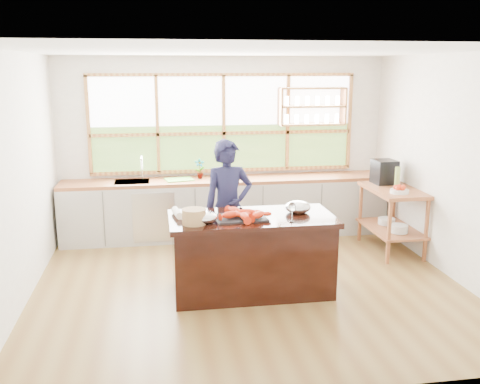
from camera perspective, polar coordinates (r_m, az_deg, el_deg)
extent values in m
plane|color=olive|center=(6.47, 0.91, -9.83)|extent=(5.00, 5.00, 0.00)
cube|color=white|center=(8.27, -1.75, 4.93)|extent=(5.00, 0.02, 2.70)
cube|color=white|center=(3.95, 6.63, -4.23)|extent=(5.00, 0.02, 2.70)
cube|color=white|center=(6.16, -22.59, 1.13)|extent=(0.02, 4.50, 2.70)
cube|color=white|center=(6.95, 21.71, 2.46)|extent=(0.02, 4.50, 2.70)
cube|color=white|center=(5.97, 1.00, 14.81)|extent=(5.00, 4.50, 0.02)
cube|color=tan|center=(8.20, -1.74, 7.33)|extent=(4.05, 0.06, 1.50)
cube|color=white|center=(8.20, -1.78, 9.76)|extent=(3.98, 0.01, 0.75)
cube|color=#3D611B|center=(8.27, -1.75, 4.74)|extent=(3.98, 0.01, 0.70)
cube|color=tan|center=(8.34, 7.74, 10.93)|extent=(1.00, 0.28, 0.03)
cube|color=tan|center=(8.35, 7.68, 9.04)|extent=(1.00, 0.28, 0.03)
cube|color=tan|center=(8.38, 7.63, 7.17)|extent=(1.00, 0.28, 0.03)
cube|color=tan|center=(8.22, 4.30, 9.06)|extent=(0.03, 0.28, 0.55)
cube|color=tan|center=(8.51, 10.95, 9.00)|extent=(0.03, 0.28, 0.55)
cube|color=#AFABA5|center=(8.15, -1.43, -1.82)|extent=(4.90, 0.62, 0.85)
cube|color=silver|center=(7.78, -9.18, -2.67)|extent=(0.60, 0.01, 0.72)
cube|color=brown|center=(8.05, -1.45, 1.28)|extent=(4.90, 0.62, 0.05)
cube|color=silver|center=(8.00, -11.43, 0.55)|extent=(0.50, 0.42, 0.16)
cube|color=brown|center=(7.47, 19.26, -3.77)|extent=(0.04, 0.04, 0.90)
cube|color=brown|center=(8.33, 16.05, -1.84)|extent=(0.04, 0.04, 0.90)
cube|color=brown|center=(7.24, 15.62, -4.03)|extent=(0.04, 0.04, 0.90)
cube|color=brown|center=(8.12, 12.72, -2.02)|extent=(0.04, 0.04, 0.90)
cube|color=brown|center=(7.82, 15.79, -3.78)|extent=(0.62, 1.10, 0.03)
cube|color=brown|center=(7.68, 16.04, 0.19)|extent=(0.62, 1.10, 0.05)
cylinder|color=silver|center=(7.58, 16.60, -3.81)|extent=(0.24, 0.24, 0.11)
cylinder|color=silver|center=(7.93, 15.37, -3.06)|extent=(0.24, 0.24, 0.09)
cube|color=black|center=(6.14, 1.24, -6.93)|extent=(1.77, 0.82, 0.84)
cube|color=black|center=(6.00, 1.27, -2.89)|extent=(1.85, 0.90, 0.06)
imported|color=#171735|center=(6.60, -1.26, -1.65)|extent=(0.67, 0.49, 1.68)
imported|color=slate|center=(8.03, -4.33, 2.50)|extent=(0.17, 0.12, 0.30)
cube|color=#61B33F|center=(7.98, -6.50, 1.34)|extent=(0.45, 0.37, 0.01)
cube|color=black|center=(7.94, 15.13, 2.09)|extent=(0.32, 0.34, 0.34)
cylinder|color=#96B452|center=(7.67, 16.43, 1.48)|extent=(0.09, 0.09, 0.30)
cylinder|color=silver|center=(7.40, 16.64, 0.07)|extent=(0.25, 0.25, 0.05)
sphere|color=red|center=(7.41, 17.01, 0.46)|extent=(0.07, 0.07, 0.07)
sphere|color=red|center=(7.44, 16.61, 0.53)|extent=(0.07, 0.07, 0.07)
sphere|color=red|center=(7.40, 16.28, 0.49)|extent=(0.07, 0.07, 0.07)
sphere|color=red|center=(7.34, 16.48, 0.39)|extent=(0.07, 0.07, 0.07)
sphere|color=red|center=(7.35, 16.93, 0.37)|extent=(0.07, 0.07, 0.07)
cube|color=black|center=(5.90, 0.08, -2.76)|extent=(0.58, 0.44, 0.02)
ellipsoid|color=red|center=(5.82, -1.01, -2.47)|extent=(0.23, 0.15, 0.08)
ellipsoid|color=red|center=(5.92, 0.81, -2.21)|extent=(0.23, 0.14, 0.08)
ellipsoid|color=red|center=(5.82, 1.98, -2.48)|extent=(0.21, 0.21, 0.08)
ellipsoid|color=red|center=(6.00, -0.58, -2.02)|extent=(0.18, 0.23, 0.08)
ellipsoid|color=red|center=(5.76, 0.49, -2.65)|extent=(0.11, 0.22, 0.08)
ellipsoid|color=silver|center=(5.74, -3.84, -2.70)|extent=(0.29, 0.29, 0.14)
ellipsoid|color=silver|center=(6.17, 6.18, -1.61)|extent=(0.30, 0.30, 0.14)
cylinder|color=white|center=(5.81, 5.54, -3.14)|extent=(0.06, 0.06, 0.01)
cylinder|color=white|center=(5.79, 5.56, -2.51)|extent=(0.01, 0.01, 0.13)
ellipsoid|color=white|center=(5.76, 5.58, -1.55)|extent=(0.08, 0.08, 0.10)
cylinder|color=#A1854C|center=(5.70, -4.92, -2.63)|extent=(0.26, 0.26, 0.16)
cylinder|color=white|center=(6.02, -6.71, -2.22)|extent=(0.12, 0.31, 0.08)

